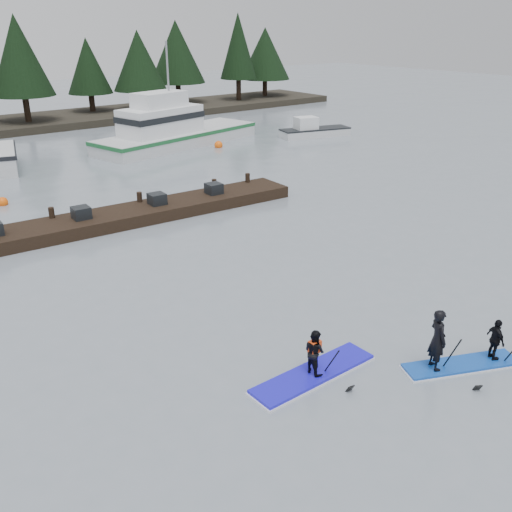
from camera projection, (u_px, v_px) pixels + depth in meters
ground at (398, 364)px, 14.83m from camera, size 160.00×160.00×0.00m
fishing_boat_medium at (174, 138)px, 40.27m from camera, size 13.19×6.28×7.81m
skiff at (315, 132)px, 43.57m from camera, size 5.60×2.95×0.63m
floating_dock at (127, 216)px, 25.19m from camera, size 16.48×3.10×0.55m
buoy_c at (219, 147)px, 40.01m from camera, size 0.58×0.58×0.58m
buoy_b at (3, 205)px, 27.59m from camera, size 0.50×0.50×0.50m
paddleboard_solo at (314, 364)px, 14.20m from camera, size 3.55×1.09×1.79m
paddleboard_duo at (459, 347)px, 14.47m from camera, size 3.09×2.01×2.26m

